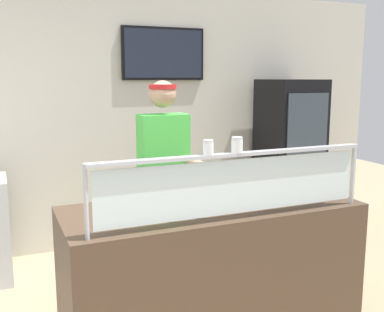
% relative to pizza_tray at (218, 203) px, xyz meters
% --- Properties ---
extents(ground_plane, '(12.00, 12.00, 0.00)m').
position_rel_pizza_tray_xyz_m(ground_plane, '(-0.04, 0.62, -0.97)').
color(ground_plane, tan).
rests_on(ground_plane, ground).
extents(shop_rear_unit, '(6.35, 0.13, 2.70)m').
position_rel_pizza_tray_xyz_m(shop_rear_unit, '(-0.03, 2.12, 0.39)').
color(shop_rear_unit, beige).
rests_on(shop_rear_unit, ground).
extents(serving_counter, '(1.95, 0.78, 0.95)m').
position_rel_pizza_tray_xyz_m(serving_counter, '(-0.04, 0.01, -0.49)').
color(serving_counter, '#4C3828').
rests_on(serving_counter, ground).
extents(sneeze_guard, '(1.78, 0.06, 0.40)m').
position_rel_pizza_tray_xyz_m(sneeze_guard, '(-0.04, -0.32, 0.24)').
color(sneeze_guard, '#B2B5BC').
rests_on(sneeze_guard, serving_counter).
extents(pizza_tray, '(0.41, 0.41, 0.04)m').
position_rel_pizza_tray_xyz_m(pizza_tray, '(0.00, 0.00, 0.00)').
color(pizza_tray, '#9EA0A8').
rests_on(pizza_tray, serving_counter).
extents(pizza_server, '(0.11, 0.29, 0.01)m').
position_rel_pizza_tray_xyz_m(pizza_server, '(-0.02, -0.02, 0.02)').
color(pizza_server, '#ADAFB7').
rests_on(pizza_server, pizza_tray).
extents(parmesan_shaker, '(0.06, 0.06, 0.08)m').
position_rel_pizza_tray_xyz_m(parmesan_shaker, '(-0.22, -0.32, 0.42)').
color(parmesan_shaker, white).
rests_on(parmesan_shaker, sneeze_guard).
extents(pepper_flake_shaker, '(0.07, 0.07, 0.09)m').
position_rel_pizza_tray_xyz_m(pepper_flake_shaker, '(-0.04, -0.32, 0.43)').
color(pepper_flake_shaker, white).
rests_on(pepper_flake_shaker, sneeze_guard).
extents(worker_figure, '(0.41, 0.50, 1.76)m').
position_rel_pizza_tray_xyz_m(worker_figure, '(-0.11, 0.74, 0.04)').
color(worker_figure, '#23232D').
rests_on(worker_figure, ground).
extents(drink_fridge, '(0.61, 0.63, 1.76)m').
position_rel_pizza_tray_xyz_m(drink_fridge, '(1.75, 1.67, -0.09)').
color(drink_fridge, black).
rests_on(drink_fridge, ground).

